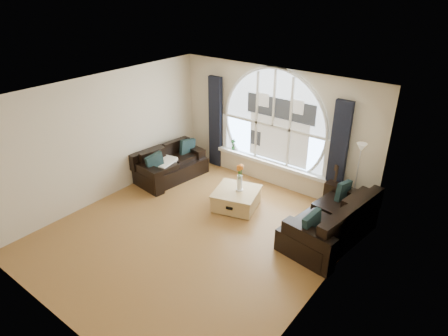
% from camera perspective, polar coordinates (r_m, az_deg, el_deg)
% --- Properties ---
extents(ground, '(5.00, 5.50, 0.01)m').
position_cam_1_polar(ground, '(7.61, -4.20, -9.51)').
color(ground, brown).
rests_on(ground, ground).
extents(ceiling, '(5.00, 5.50, 0.01)m').
position_cam_1_polar(ceiling, '(6.42, -5.00, 10.43)').
color(ceiling, silver).
rests_on(ceiling, ground).
extents(wall_back, '(5.00, 0.01, 2.70)m').
position_cam_1_polar(wall_back, '(8.96, 7.30, 5.89)').
color(wall_back, beige).
rests_on(wall_back, ground).
extents(wall_front, '(5.00, 0.01, 2.70)m').
position_cam_1_polar(wall_front, '(5.51, -24.32, -10.61)').
color(wall_front, beige).
rests_on(wall_front, ground).
extents(wall_left, '(0.01, 5.50, 2.70)m').
position_cam_1_polar(wall_left, '(8.66, -17.02, 4.19)').
color(wall_left, beige).
rests_on(wall_left, ground).
extents(wall_right, '(0.01, 5.50, 2.70)m').
position_cam_1_polar(wall_right, '(5.75, 14.50, -7.28)').
color(wall_right, beige).
rests_on(wall_right, ground).
extents(attic_slope, '(0.92, 5.50, 0.72)m').
position_cam_1_polar(attic_slope, '(5.38, 12.80, 2.66)').
color(attic_slope, silver).
rests_on(attic_slope, ground).
extents(arched_window, '(2.60, 0.06, 2.15)m').
position_cam_1_polar(arched_window, '(8.84, 7.30, 7.51)').
color(arched_window, silver).
rests_on(arched_window, wall_back).
extents(window_sill, '(2.90, 0.22, 0.08)m').
position_cam_1_polar(window_sill, '(9.20, 6.68, 0.82)').
color(window_sill, white).
rests_on(window_sill, wall_back).
extents(window_frame, '(2.76, 0.08, 2.15)m').
position_cam_1_polar(window_frame, '(8.82, 7.20, 7.46)').
color(window_frame, white).
rests_on(window_frame, wall_back).
extents(neighbor_house, '(1.70, 0.02, 1.50)m').
position_cam_1_polar(neighbor_house, '(8.80, 8.04, 6.51)').
color(neighbor_house, silver).
rests_on(neighbor_house, wall_back).
extents(curtain_left, '(0.35, 0.12, 2.30)m').
position_cam_1_polar(curtain_left, '(9.78, -1.22, 6.65)').
color(curtain_left, black).
rests_on(curtain_left, ground).
extents(curtain_right, '(0.35, 0.12, 2.30)m').
position_cam_1_polar(curtain_right, '(8.30, 16.27, 1.82)').
color(curtain_right, black).
rests_on(curtain_right, ground).
extents(sofa_left, '(1.06, 1.79, 0.75)m').
position_cam_1_polar(sofa_left, '(9.47, -7.76, 0.78)').
color(sofa_left, black).
rests_on(sofa_left, ground).
extents(sofa_right, '(1.24, 2.07, 0.87)m').
position_cam_1_polar(sofa_right, '(7.50, 15.09, -7.37)').
color(sofa_right, black).
rests_on(sofa_right, ground).
extents(coffee_chest, '(1.11, 1.11, 0.44)m').
position_cam_1_polar(coffee_chest, '(8.28, 1.82, -4.38)').
color(coffee_chest, tan).
rests_on(coffee_chest, ground).
extents(throw_blanket, '(0.63, 0.63, 0.10)m').
position_cam_1_polar(throw_blanket, '(9.30, -9.08, 0.87)').
color(throw_blanket, silver).
rests_on(throw_blanket, sofa_left).
extents(vase_flowers, '(0.24, 0.24, 0.70)m').
position_cam_1_polar(vase_flowers, '(8.03, 2.31, -0.84)').
color(vase_flowers, white).
rests_on(vase_flowers, coffee_chest).
extents(floor_lamp, '(0.24, 0.24, 1.60)m').
position_cam_1_polar(floor_lamp, '(8.14, 18.65, -1.79)').
color(floor_lamp, '#B2B2B2').
rests_on(floor_lamp, ground).
extents(guitar, '(0.39, 0.29, 1.06)m').
position_cam_1_polar(guitar, '(8.40, 15.89, -2.58)').
color(guitar, brown).
rests_on(guitar, ground).
extents(potted_plant, '(0.15, 0.10, 0.27)m').
position_cam_1_polar(potted_plant, '(9.67, 1.34, 3.44)').
color(potted_plant, '#1E6023').
rests_on(potted_plant, window_sill).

